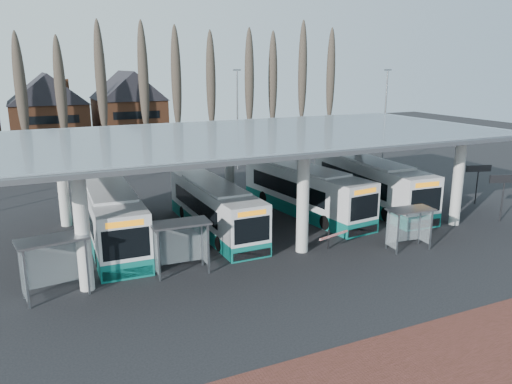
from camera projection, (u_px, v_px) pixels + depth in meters
name	position (u px, v px, depth m)	size (l,w,h in m)	color
ground	(325.00, 266.00, 26.97)	(140.00, 140.00, 0.00)	black
station_canopy	(261.00, 142.00, 32.59)	(32.00, 16.00, 6.34)	silver
poplar_row	(161.00, 82.00, 53.75)	(45.10, 1.10, 14.50)	#473D33
townhouse_row	(3.00, 106.00, 57.60)	(36.80, 10.30, 12.25)	brown
lamp_post_b	(237.00, 118.00, 50.93)	(0.80, 0.16, 10.17)	slate
lamp_post_c	(385.00, 117.00, 51.45)	(0.80, 0.16, 10.17)	slate
bus_0	(110.00, 215.00, 30.51)	(3.16, 12.63, 3.48)	white
bus_1	(214.00, 208.00, 32.52)	(2.53, 11.53, 3.20)	white
bus_2	(304.00, 191.00, 36.51)	(4.04, 12.61, 3.44)	white
bus_3	(369.00, 184.00, 38.49)	(3.58, 13.01, 3.57)	white
shelter_0	(52.00, 253.00, 23.09)	(3.29, 1.97, 2.88)	gray
shelter_1	(180.00, 235.00, 25.76)	(3.07, 1.66, 2.78)	gray
shelter_2	(408.00, 219.00, 29.20)	(2.79, 1.59, 2.48)	gray
info_sign_0	(505.00, 182.00, 34.14)	(2.14, 0.81, 3.30)	black
info_sign_1	(478.00, 171.00, 38.54)	(2.03, 0.67, 3.09)	black
barrier	(333.00, 236.00, 28.93)	(2.32, 0.95, 1.19)	black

